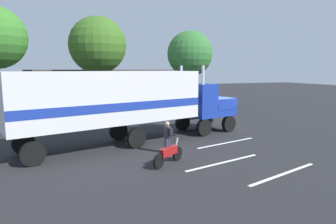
% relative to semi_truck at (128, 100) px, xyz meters
% --- Properties ---
extents(ground_plane, '(120.00, 120.00, 0.00)m').
position_rel_semi_truck_xyz_m(ground_plane, '(6.92, 1.60, -2.52)').
color(ground_plane, '#232326').
extents(lane_stripe_near, '(4.31, 1.22, 0.01)m').
position_rel_semi_truck_xyz_m(lane_stripe_near, '(5.37, -1.90, -2.52)').
color(lane_stripe_near, silver).
rests_on(lane_stripe_near, ground_plane).
extents(lane_stripe_mid, '(4.31, 1.20, 0.01)m').
position_rel_semi_truck_xyz_m(lane_stripe_mid, '(3.29, -5.02, -2.52)').
color(lane_stripe_mid, silver).
rests_on(lane_stripe_mid, ground_plane).
extents(lane_stripe_far, '(4.28, 1.36, 0.01)m').
position_rel_semi_truck_xyz_m(lane_stripe_far, '(4.83, -7.18, -2.52)').
color(lane_stripe_far, silver).
rests_on(lane_stripe_far, ground_plane).
extents(semi_truck, '(14.30, 6.21, 4.50)m').
position_rel_semi_truck_xyz_m(semi_truck, '(0.00, 0.00, 0.00)').
color(semi_truck, '#193399').
rests_on(semi_truck, ground_plane).
extents(person_bystander, '(0.43, 0.48, 1.63)m').
position_rel_semi_truck_xyz_m(person_bystander, '(1.43, -2.64, -1.63)').
color(person_bystander, '#2D3347').
rests_on(person_bystander, ground_plane).
extents(parked_bus, '(11.29, 4.98, 3.40)m').
position_rel_semi_truck_xyz_m(parked_bus, '(3.67, 11.94, -0.46)').
color(parked_bus, silver).
rests_on(parked_bus, ground_plane).
extents(parked_car, '(4.75, 3.48, 1.57)m').
position_rel_semi_truck_xyz_m(parked_car, '(-7.56, 9.33, -1.72)').
color(parked_car, maroon).
rests_on(parked_car, ground_plane).
extents(motorcycle, '(1.80, 1.27, 1.12)m').
position_rel_semi_truck_xyz_m(motorcycle, '(0.84, -4.38, -2.04)').
color(motorcycle, black).
rests_on(motorcycle, ground_plane).
extents(tree_left, '(6.96, 6.96, 10.67)m').
position_rel_semi_truck_xyz_m(tree_left, '(1.02, 21.12, 4.65)').
color(tree_left, brown).
rests_on(tree_left, ground_plane).
extents(tree_right, '(5.61, 5.61, 8.98)m').
position_rel_semi_truck_xyz_m(tree_right, '(11.77, 17.50, 3.63)').
color(tree_right, brown).
rests_on(tree_right, ground_plane).
extents(building_backdrop, '(23.87, 11.97, 4.22)m').
position_rel_semi_truck_xyz_m(building_backdrop, '(3.79, 27.54, -0.22)').
color(building_backdrop, '#B7AD8C').
rests_on(building_backdrop, ground_plane).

